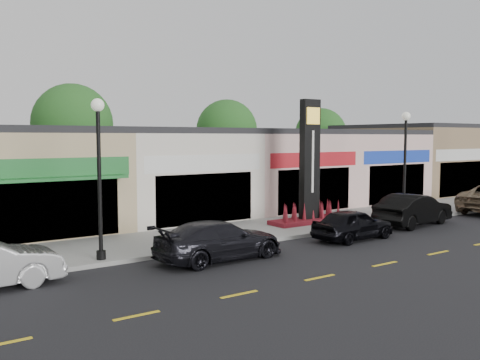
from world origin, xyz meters
The scene contains 17 objects.
ground centered at (0.00, 0.00, 0.00)m, with size 120.00×120.00×0.00m, color black.
sidewalk centered at (0.00, 4.35, 0.07)m, with size 52.00×4.30×0.15m, color gray.
curb centered at (0.00, 2.10, 0.07)m, with size 52.00×0.20×0.15m, color gray.
shop_beige centered at (-8.50, 11.46, 2.40)m, with size 7.00×10.85×4.80m.
shop_cream centered at (-1.50, 11.47, 2.40)m, with size 7.00×10.01×4.80m.
shop_pink_w centered at (5.50, 11.47, 2.40)m, with size 7.00×10.01×4.80m.
shop_pink_e centered at (12.50, 11.47, 2.40)m, with size 7.00×10.01×4.80m.
shop_tan centered at (19.50, 11.48, 2.65)m, with size 7.00×10.01×5.30m.
tree_rear_west centered at (-4.00, 19.50, 5.22)m, with size 5.20×5.20×7.83m.
tree_rear_mid centered at (8.00, 19.50, 4.88)m, with size 4.80×4.80×7.29m.
tree_rear_east centered at (18.00, 19.50, 4.63)m, with size 4.60×4.60×6.94m.
lamp_west_near centered at (-8.00, 2.50, 3.48)m, with size 0.44×0.44×5.47m.
lamp_east_near centered at (8.00, 2.50, 3.48)m, with size 0.44×0.44×5.47m.
pylon_sign centered at (3.00, 4.20, 2.27)m, with size 4.20×1.30×6.00m.
car_dark_sedan centered at (-4.35, 0.70, 0.70)m, with size 4.82×1.96×1.40m, color black.
car_black_sedan centered at (2.19, 0.54, 0.66)m, with size 3.88×1.56×1.32m, color black.
car_black_conv centered at (7.25, 1.34, 0.78)m, with size 4.74×1.65×1.56m, color black.
Camera 1 is at (-13.64, -14.34, 4.32)m, focal length 38.00 mm.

